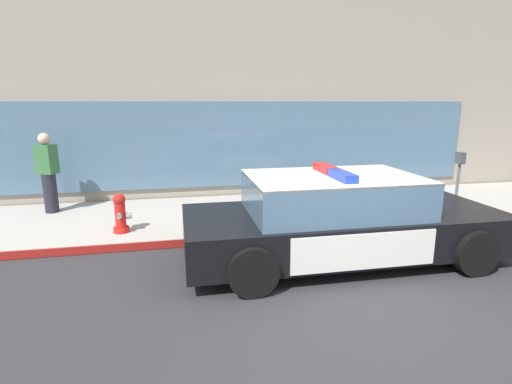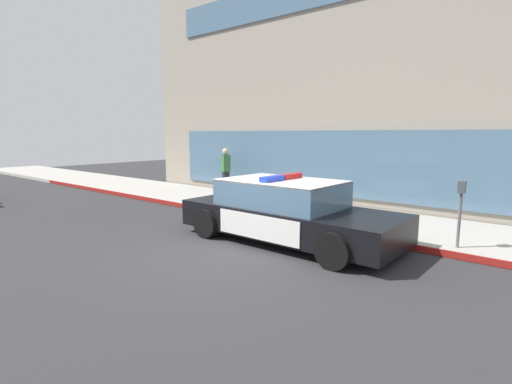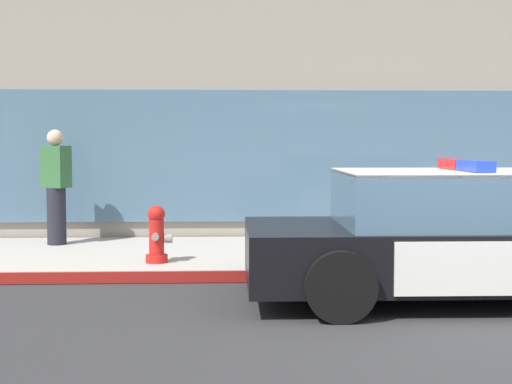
# 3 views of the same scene
# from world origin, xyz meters

# --- Properties ---
(ground) EXTENTS (48.00, 48.00, 0.00)m
(ground) POSITION_xyz_m (0.00, 0.00, 0.00)
(ground) COLOR #303033
(sidewalk) EXTENTS (48.00, 3.13, 0.15)m
(sidewalk) POSITION_xyz_m (0.00, 4.11, 0.07)
(sidewalk) COLOR #B2ADA3
(sidewalk) RESTS_ON ground
(curb_red_paint) EXTENTS (28.80, 0.04, 0.14)m
(curb_red_paint) POSITION_xyz_m (0.00, 2.53, 0.08)
(curb_red_paint) COLOR maroon
(curb_red_paint) RESTS_ON ground
(storefront_building) EXTENTS (22.37, 11.74, 9.56)m
(storefront_building) POSITION_xyz_m (1.78, 11.55, 4.78)
(storefront_building) COLOR gray
(storefront_building) RESTS_ON ground
(police_cruiser) EXTENTS (5.03, 2.18, 1.49)m
(police_cruiser) POSITION_xyz_m (0.48, 1.49, 0.68)
(police_cruiser) COLOR black
(police_cruiser) RESTS_ON ground
(fire_hydrant) EXTENTS (0.34, 0.39, 0.73)m
(fire_hydrant) POSITION_xyz_m (-3.05, 3.15, 0.50)
(fire_hydrant) COLOR red
(fire_hydrant) RESTS_ON sidewalk
(pedestrian_on_sidewalk) EXTENTS (0.48, 0.42, 1.71)m
(pedestrian_on_sidewalk) POSITION_xyz_m (-4.69, 4.89, 1.01)
(pedestrian_on_sidewalk) COLOR #23232D
(pedestrian_on_sidewalk) RESTS_ON sidewalk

